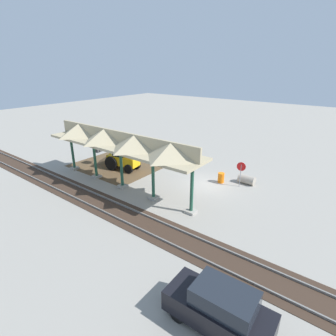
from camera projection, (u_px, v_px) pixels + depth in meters
The scene contains 10 objects.
ground_plane at pixel (208, 185), 22.93m from camera, with size 120.00×120.00×0.00m, color gray.
dirt_work_zone at pixel (118, 165), 27.42m from camera, with size 8.64×7.00×0.01m, color brown.
platform_canopy at pixel (120, 140), 20.98m from camera, with size 15.09×3.20×4.90m.
rail_tracks at pixel (148, 225), 17.07m from camera, with size 60.00×2.58×0.15m.
stop_sign at pixel (241, 169), 22.03m from camera, with size 0.76×0.14×2.22m.
backhoe at pixel (122, 157), 26.01m from camera, with size 5.18×2.18×2.82m.
dirt_mound at pixel (112, 162), 28.44m from camera, with size 5.89×5.89×1.89m, color brown.
concrete_pipe at pixel (247, 179), 23.04m from camera, with size 1.44×0.81×0.77m.
distant_parked_car at pixel (219, 308), 10.09m from camera, with size 4.24×1.85×1.98m.
traffic_barrel at pixel (221, 178), 23.24m from camera, with size 0.56×0.56×0.90m, color orange.
Camera 1 is at (-9.86, 18.69, 9.70)m, focal length 28.00 mm.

